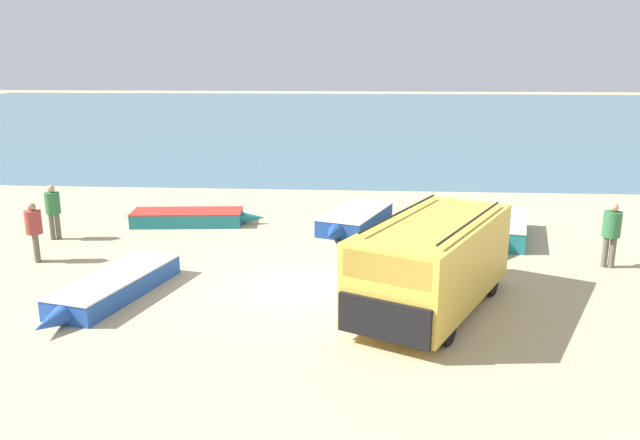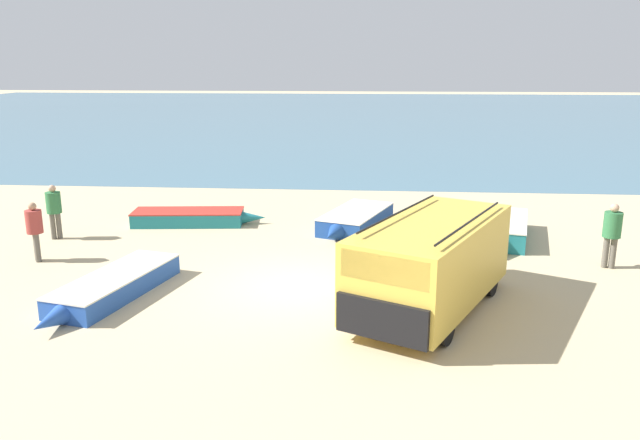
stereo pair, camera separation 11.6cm
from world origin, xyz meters
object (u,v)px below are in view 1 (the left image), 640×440
(fishing_rowboat_3, at_px, (354,220))
(fisherman_3, at_px, (34,227))
(parked_van, at_px, (432,261))
(fishing_rowboat_1, at_px, (191,218))
(fishing_rowboat_0, at_px, (113,287))
(fisherman_2, at_px, (53,207))
(fisherman_0, at_px, (611,229))
(fishing_rowboat_2, at_px, (500,229))

(fishing_rowboat_3, relative_size, fisherman_3, 2.51)
(parked_van, height_order, fishing_rowboat_1, parked_van)
(fishing_rowboat_0, distance_m, fisherman_2, 6.12)
(parked_van, relative_size, fishing_rowboat_0, 1.18)
(fishing_rowboat_3, bearing_deg, fishing_rowboat_1, -71.67)
(fisherman_0, bearing_deg, fishing_rowboat_2, -120.09)
(fishing_rowboat_0, distance_m, fisherman_3, 4.14)
(fishing_rowboat_0, relative_size, fishing_rowboat_3, 1.10)
(fishing_rowboat_0, bearing_deg, fishing_rowboat_3, 153.64)
(fisherman_2, bearing_deg, fisherman_0, -124.30)
(parked_van, bearing_deg, fishing_rowboat_3, -138.37)
(fishing_rowboat_1, relative_size, fishing_rowboat_2, 1.07)
(parked_van, xyz_separation_m, fisherman_0, (5.17, 3.36, -0.07))
(fisherman_0, relative_size, fisherman_3, 1.06)
(parked_van, xyz_separation_m, fisherman_2, (-11.33, 4.96, -0.11))
(fishing_rowboat_3, height_order, fisherman_3, fisherman_3)
(fishing_rowboat_2, height_order, fishing_rowboat_3, fishing_rowboat_2)
(fisherman_2, bearing_deg, fishing_rowboat_0, -170.21)
(parked_van, xyz_separation_m, fishing_rowboat_0, (-7.55, 0.22, -0.90))
(fishing_rowboat_3, distance_m, fisherman_2, 9.69)
(fishing_rowboat_0, height_order, fishing_rowboat_2, fishing_rowboat_2)
(fisherman_2, bearing_deg, parked_van, -142.43)
(fishing_rowboat_2, height_order, fisherman_2, fisherman_2)
(fishing_rowboat_1, height_order, fisherman_2, fisherman_2)
(fisherman_2, relative_size, fisherman_3, 1.03)
(fisherman_0, height_order, fisherman_3, fisherman_0)
(fisherman_2, xyz_separation_m, fisherman_3, (0.57, -2.24, -0.03))
(fishing_rowboat_0, height_order, fisherman_3, fisherman_3)
(fisherman_0, xyz_separation_m, fisherman_2, (-16.50, 1.60, -0.04))
(fisherman_3, bearing_deg, fishing_rowboat_1, -161.62)
(fishing_rowboat_1, relative_size, fisherman_3, 2.71)
(fishing_rowboat_2, bearing_deg, fishing_rowboat_1, -82.26)
(fishing_rowboat_3, bearing_deg, fishing_rowboat_2, 98.39)
(fishing_rowboat_0, bearing_deg, fisherman_3, -114.08)
(fishing_rowboat_3, distance_m, fisherman_0, 7.93)
(fishing_rowboat_1, height_order, fishing_rowboat_3, fishing_rowboat_3)
(fishing_rowboat_1, xyz_separation_m, fisherman_0, (12.68, -3.71, 0.84))
(parked_van, height_order, fisherman_3, parked_van)
(fishing_rowboat_2, distance_m, fisherman_0, 3.63)
(fishing_rowboat_0, distance_m, fishing_rowboat_1, 6.86)
(fishing_rowboat_3, bearing_deg, parked_van, 34.88)
(fishing_rowboat_1, bearing_deg, fishing_rowboat_0, -96.05)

